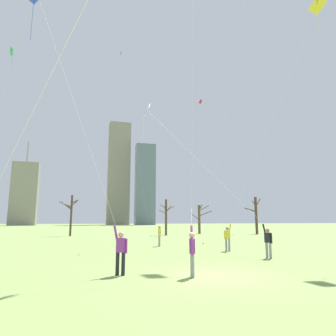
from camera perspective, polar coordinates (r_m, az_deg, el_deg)
The scene contains 17 objects.
ground_plane at distance 12.19m, azimuth 7.97°, elevation -19.42°, with size 400.00×400.00×0.00m, color #7A934C.
kite_flyer_midfield_right_yellow at distance 21.47m, azimuth 14.16°, elevation -4.69°, with size 6.04×4.69×17.37m.
kite_flyer_midfield_left_white at distance 19.46m, azimuth 11.19°, elevation -5.50°, with size 5.56×10.22×12.08m.
kite_flyer_far_back_teal at distance 12.57m, azimuth 4.61°, elevation -3.92°, with size 3.10×6.86×19.93m.
kite_flyer_foreground_left_orange at distance 10.97m, azimuth -27.65°, elevation -0.64°, with size 6.66×10.50×11.98m.
kite_flyer_foreground_right_blue at distance 12.67m, azimuth -13.11°, elevation -2.05°, with size 4.81×2.98×13.55m.
bystander_strolling_midfield at distance 25.19m, azimuth -1.62°, elevation -12.45°, with size 0.24×0.51×1.62m.
distant_kite_low_near_trees_green at distance 43.80m, azimuth -27.67°, elevation 16.75°, with size 2.44×2.59×23.18m.
distant_kite_drifting_right_pink at distance 51.67m, azimuth -8.41°, elevation 18.39°, with size 4.12×6.55×29.55m.
distant_kite_drifting_left_red at distance 50.50m, azimuth 6.62°, elevation 10.38°, with size 2.75×5.38×21.96m.
bare_tree_leftmost at distance 49.29m, azimuth 16.18°, elevation -8.31°, with size 3.20×1.31×5.70m.
bare_tree_left_of_center at distance 43.83m, azimuth -0.35°, elevation -8.99°, with size 2.35×2.12×5.07m.
bare_tree_center at distance 49.50m, azimuth 5.96°, elevation -9.31°, with size 3.04×1.79×4.61m.
bare_tree_rightmost at distance 43.75m, azimuth -17.81°, elevation -8.05°, with size 2.59×2.40×5.52m.
skyline_slender_spire at distance 148.88m, azimuth -25.35°, elevation -4.34°, with size 11.01×6.09×37.58m.
skyline_squat_block at distance 152.24m, azimuth -4.33°, elevation -3.00°, with size 9.72×5.73×40.36m.
skyline_mid_tower_left at distance 161.20m, azimuth -9.25°, elevation -0.95°, with size 11.04×8.72×53.38m.
Camera 1 is at (-4.70, -11.06, 2.04)m, focal length 32.45 mm.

